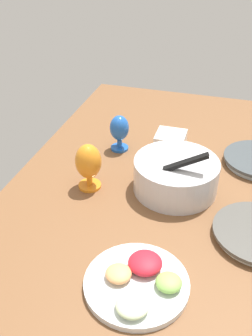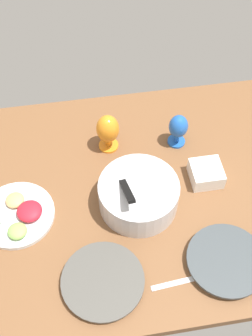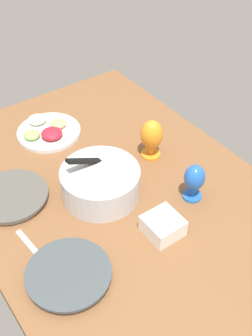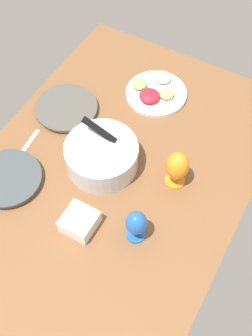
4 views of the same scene
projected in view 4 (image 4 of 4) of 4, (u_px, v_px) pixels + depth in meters
The scene contains 9 objects.
ground_plane at pixel (107, 183), 170.49cm from camera, with size 160.00×104.00×4.00cm, color brown.
dinner_plate_left at pixel (8, 179), 167.21cm from camera, with size 26.58×26.58×3.09cm.
dinner_plate_right at pixel (67, 108), 187.43cm from camera, with size 27.18×27.18×2.72cm.
mixing_bowl at pixel (102, 155), 167.83cm from camera, with size 28.78×28.78×18.64cm.
fruit_platter at pixel (155, 92), 192.39cm from camera, with size 27.33×27.33×5.36cm.
hurricane_glass_orange at pixel (177, 167), 160.37cm from camera, with size 8.98×8.98×16.81cm.
hurricane_glass_blue at pixel (136, 224), 148.61cm from camera, with size 7.61×7.61×14.76cm.
square_bowl_white at pixel (80, 221), 154.91cm from camera, with size 11.69×11.69×6.49cm.
fork_by_left_plate at pixel (27, 145), 177.75cm from camera, with size 18.00×1.80×0.60cm, color silver.
Camera 4 is at (-74.25, -50.22, 143.34)cm, focal length 46.07 mm.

